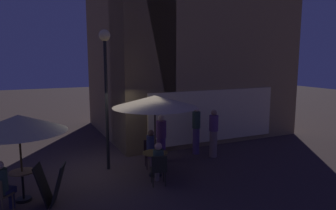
{
  "coord_description": "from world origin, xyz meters",
  "views": [
    {
      "loc": [
        -2.4,
        -9.18,
        3.6
      ],
      "look_at": [
        1.74,
        -0.28,
        2.1
      ],
      "focal_mm": 33.28,
      "sensor_mm": 36.0,
      "label": 1
    }
  ],
  "objects": [
    {
      "name": "patron_seated_0",
      "position": [
        1.25,
        -0.06,
        0.71
      ],
      "size": [
        0.37,
        0.51,
        1.27
      ],
      "rotation": [
        0.0,
        0.0,
        -1.78
      ],
      "color": "#623F60",
      "rests_on": "ground"
    },
    {
      "name": "menu_sandwich_board",
      "position": [
        -1.95,
        -1.4,
        0.52
      ],
      "size": [
        0.82,
        0.74,
        1.01
      ],
      "rotation": [
        0.0,
        0.0,
        -0.33
      ],
      "color": "black",
      "rests_on": "ground"
    },
    {
      "name": "cafe_building",
      "position": [
        3.62,
        3.44,
        4.85
      ],
      "size": [
        8.34,
        6.8,
        9.71
      ],
      "color": "#987A4B",
      "rests_on": "ground"
    },
    {
      "name": "patio_umbrella_1",
      "position": [
        -2.58,
        -0.86,
        1.99
      ],
      "size": [
        2.32,
        2.32,
        2.22
      ],
      "color": "black",
      "rests_on": "ground"
    },
    {
      "name": "ground_plane",
      "position": [
        0.0,
        0.0,
        0.0
      ],
      "size": [
        60.0,
        60.0,
        0.0
      ],
      "primitive_type": "plane",
      "color": "#3B2D2B"
    },
    {
      "name": "cafe_table_1",
      "position": [
        -2.58,
        -0.86,
        0.51
      ],
      "size": [
        0.61,
        0.61,
        0.77
      ],
      "color": "black",
      "rests_on": "ground"
    },
    {
      "name": "patron_standing_4",
      "position": [
        1.82,
        0.44,
        0.83
      ],
      "size": [
        0.35,
        0.35,
        1.65
      ],
      "rotation": [
        0.0,
        0.0,
        0.92
      ],
      "color": "#5C346A",
      "rests_on": "ground"
    },
    {
      "name": "patron_standing_3",
      "position": [
        3.36,
        0.69,
        0.91
      ],
      "size": [
        0.3,
        0.3,
        1.79
      ],
      "rotation": [
        0.0,
        0.0,
        3.84
      ],
      "color": "#553D67",
      "rests_on": "ground"
    },
    {
      "name": "street_lamp_near_corner",
      "position": [
        -0.05,
        0.48,
        3.24
      ],
      "size": [
        0.36,
        0.36,
        4.46
      ],
      "color": "black",
      "rests_on": "ground"
    },
    {
      "name": "patron_standing_5",
      "position": [
        3.75,
        0.11,
        0.89
      ],
      "size": [
        0.33,
        0.33,
        1.75
      ],
      "rotation": [
        0.0,
        0.0,
        4.17
      ],
      "color": "#83685B",
      "rests_on": "ground"
    },
    {
      "name": "patron_seated_2",
      "position": [
        -2.99,
        -1.36,
        0.71
      ],
      "size": [
        0.48,
        0.5,
        1.28
      ],
      "rotation": [
        0.0,
        0.0,
        0.88
      ],
      "color": "#262644",
      "rests_on": "ground"
    },
    {
      "name": "cafe_chair_0",
      "position": [
        1.28,
        0.09,
        0.53
      ],
      "size": [
        0.51,
        0.51,
        0.89
      ],
      "rotation": [
        0.0,
        0.0,
        -1.78
      ],
      "color": "black",
      "rests_on": "ground"
    },
    {
      "name": "patron_seated_1",
      "position": [
        0.94,
        -1.33,
        0.7
      ],
      "size": [
        0.39,
        0.51,
        1.23
      ],
      "rotation": [
        0.0,
        0.0,
        1.3
      ],
      "color": "gray",
      "rests_on": "ground"
    },
    {
      "name": "cafe_table_0",
      "position": [
        1.12,
        -0.69,
        0.54
      ],
      "size": [
        0.77,
        0.77,
        0.73
      ],
      "color": "black",
      "rests_on": "ground"
    },
    {
      "name": "cafe_chair_1",
      "position": [
        0.9,
        -1.48,
        0.54
      ],
      "size": [
        0.54,
        0.54,
        0.9
      ],
      "rotation": [
        0.0,
        0.0,
        1.3
      ],
      "color": "black",
      "rests_on": "ground"
    },
    {
      "name": "patio_umbrella_0",
      "position": [
        1.12,
        -0.69,
        2.3
      ],
      "size": [
        2.55,
        2.55,
        2.49
      ],
      "color": "black",
      "rests_on": "ground"
    }
  ]
}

